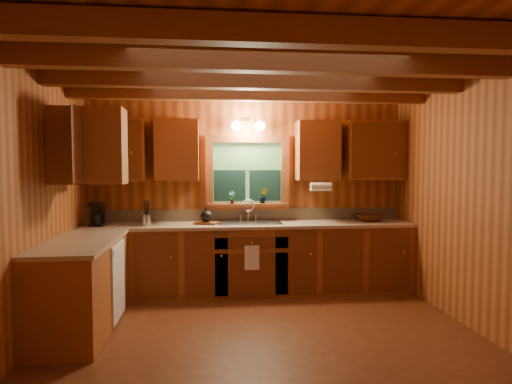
{
  "coord_description": "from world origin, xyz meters",
  "views": [
    {
      "loc": [
        -0.52,
        -4.02,
        1.63
      ],
      "look_at": [
        0.0,
        0.8,
        1.35
      ],
      "focal_mm": 30.95,
      "sensor_mm": 36.0,
      "label": 1
    }
  ],
  "objects_px": {
    "sink": "(249,227)",
    "wicker_basket": "(369,218)",
    "coffee_maker": "(97,214)",
    "cutting_board": "(206,223)"
  },
  "relations": [
    {
      "from": "coffee_maker",
      "to": "cutting_board",
      "type": "bearing_deg",
      "value": 1.27
    },
    {
      "from": "coffee_maker",
      "to": "wicker_basket",
      "type": "height_order",
      "value": "coffee_maker"
    },
    {
      "from": "wicker_basket",
      "to": "sink",
      "type": "bearing_deg",
      "value": -178.48
    },
    {
      "from": "sink",
      "to": "coffee_maker",
      "type": "relative_size",
      "value": 2.84
    },
    {
      "from": "sink",
      "to": "wicker_basket",
      "type": "relative_size",
      "value": 2.14
    },
    {
      "from": "coffee_maker",
      "to": "sink",
      "type": "bearing_deg",
      "value": 1.84
    },
    {
      "from": "wicker_basket",
      "to": "coffee_maker",
      "type": "bearing_deg",
      "value": -178.69
    },
    {
      "from": "sink",
      "to": "cutting_board",
      "type": "distance_m",
      "value": 0.55
    },
    {
      "from": "coffee_maker",
      "to": "cutting_board",
      "type": "distance_m",
      "value": 1.34
    },
    {
      "from": "coffee_maker",
      "to": "wicker_basket",
      "type": "xyz_separation_m",
      "value": [
        3.5,
        0.08,
        -0.1
      ]
    }
  ]
}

